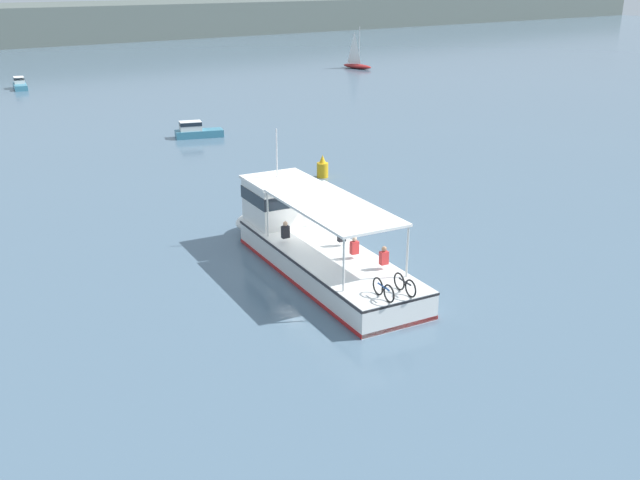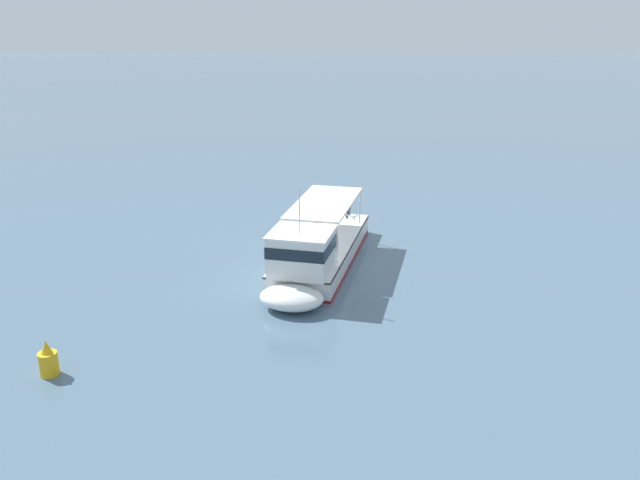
# 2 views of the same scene
# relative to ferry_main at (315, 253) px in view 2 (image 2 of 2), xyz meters

# --- Properties ---
(ground_plane) EXTENTS (400.00, 400.00, 0.00)m
(ground_plane) POSITION_rel_ferry_main_xyz_m (0.30, 0.94, -1.02)
(ground_plane) COLOR slate
(ferry_main) EXTENTS (5.00, 13.03, 5.32)m
(ferry_main) POSITION_rel_ferry_main_xyz_m (0.00, 0.00, 0.00)
(ferry_main) COLOR white
(ferry_main) RESTS_ON ground
(channel_buoy) EXTENTS (0.70, 0.70, 1.40)m
(channel_buoy) POSITION_rel_ferry_main_xyz_m (8.95, 10.83, -0.45)
(channel_buoy) COLOR gold
(channel_buoy) RESTS_ON ground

